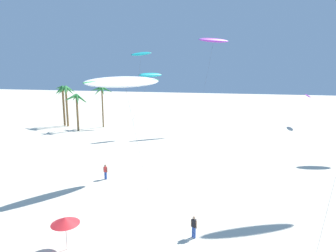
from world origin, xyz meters
TOP-DOWN VIEW (x-y plane):
  - palm_tree_0 at (-30.78, 48.82)m, footprint 4.21×3.70m
  - palm_tree_1 at (-29.68, 48.27)m, footprint 4.29×4.27m
  - palm_tree_2 at (-25.15, 44.84)m, footprint 4.88×4.85m
  - palm_tree_3 at (-22.08, 49.32)m, footprint 4.82×4.20m
  - flying_kite_1 at (-9.85, 44.02)m, footprint 3.90×10.50m
  - flying_kite_4 at (-15.30, 54.54)m, footprint 4.24×6.33m
  - flying_kite_6 at (0.09, 51.57)m, footprint 5.79×6.88m
  - flying_kite_7 at (-5.53, 22.70)m, footprint 6.54×8.44m
  - flying_kite_8 at (18.84, 61.58)m, footprint 1.04×12.02m
  - person_foreground_walker at (-7.80, 22.21)m, footprint 0.50×0.25m
  - person_near_left at (3.36, 13.49)m, footprint 0.48×0.30m
  - beach_umbrella at (-4.41, 9.99)m, footprint 1.83×1.83m

SIDE VIEW (x-z plane):
  - person_near_left at x=3.36m, z-range 0.08..1.70m
  - person_foreground_walker at x=-7.80m, z-range 0.08..1.73m
  - beach_umbrella at x=-4.41m, z-range 0.91..3.18m
  - palm_tree_2 at x=-25.15m, z-range 2.22..9.46m
  - flying_kite_8 at x=18.84m, z-range 2.99..9.82m
  - palm_tree_0 at x=-30.78m, z-range 2.48..10.99m
  - palm_tree_1 at x=-29.68m, z-range 2.48..11.03m
  - palm_tree_3 at x=-22.08m, z-range 2.98..11.49m
  - flying_kite_7 at x=-5.53m, z-range 4.86..15.99m
  - flying_kite_1 at x=-9.85m, z-range 5.16..16.50m
  - flying_kite_4 at x=-15.30m, z-range 7.16..22.93m
  - flying_kite_6 at x=0.09m, z-range 8.26..25.97m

